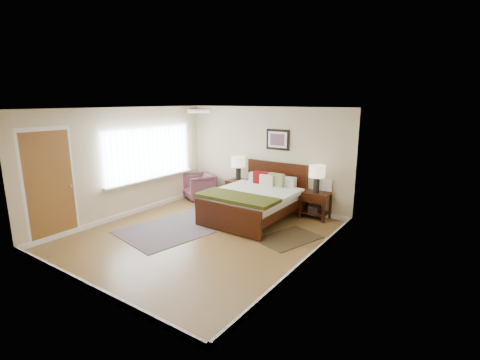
{
  "coord_description": "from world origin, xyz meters",
  "views": [
    {
      "loc": [
        4.35,
        -4.96,
        2.65
      ],
      "look_at": [
        0.41,
        0.76,
        1.05
      ],
      "focal_mm": 26.0,
      "sensor_mm": 36.0,
      "label": 1
    }
  ],
  "objects_px": {
    "nightstand_right": "(315,203)",
    "armchair": "(199,186)",
    "rug_persian": "(175,228)",
    "bed": "(255,196)",
    "lamp_left": "(238,164)",
    "nightstand_left": "(238,185)",
    "lamp_right": "(317,174)"
  },
  "relations": [
    {
      "from": "lamp_right",
      "to": "rug_persian",
      "type": "height_order",
      "value": "lamp_right"
    },
    {
      "from": "nightstand_left",
      "to": "rug_persian",
      "type": "bearing_deg",
      "value": -90.76
    },
    {
      "from": "nightstand_left",
      "to": "lamp_right",
      "type": "relative_size",
      "value": 1.02
    },
    {
      "from": "nightstand_left",
      "to": "lamp_right",
      "type": "bearing_deg",
      "value": 0.57
    },
    {
      "from": "nightstand_left",
      "to": "armchair",
      "type": "distance_m",
      "value": 1.16
    },
    {
      "from": "nightstand_left",
      "to": "lamp_left",
      "type": "xyz_separation_m",
      "value": [
        0.0,
        0.02,
        0.56
      ]
    },
    {
      "from": "nightstand_right",
      "to": "armchair",
      "type": "relative_size",
      "value": 0.81
    },
    {
      "from": "bed",
      "to": "armchair",
      "type": "relative_size",
      "value": 2.8
    },
    {
      "from": "nightstand_left",
      "to": "nightstand_right",
      "type": "distance_m",
      "value": 2.15
    },
    {
      "from": "bed",
      "to": "armchair",
      "type": "distance_m",
      "value": 2.22
    },
    {
      "from": "armchair",
      "to": "rug_persian",
      "type": "relative_size",
      "value": 0.35
    },
    {
      "from": "nightstand_left",
      "to": "armchair",
      "type": "relative_size",
      "value": 0.82
    },
    {
      "from": "nightstand_left",
      "to": "nightstand_right",
      "type": "xyz_separation_m",
      "value": [
        2.14,
        0.01,
        -0.12
      ]
    },
    {
      "from": "lamp_right",
      "to": "rug_persian",
      "type": "distance_m",
      "value": 3.33
    },
    {
      "from": "nightstand_right",
      "to": "rug_persian",
      "type": "height_order",
      "value": "nightstand_right"
    },
    {
      "from": "nightstand_right",
      "to": "armchair",
      "type": "distance_m",
      "value": 3.27
    },
    {
      "from": "lamp_left",
      "to": "armchair",
      "type": "xyz_separation_m",
      "value": [
        -1.12,
        -0.27,
        -0.71
      ]
    },
    {
      "from": "nightstand_right",
      "to": "lamp_right",
      "type": "height_order",
      "value": "lamp_right"
    },
    {
      "from": "nightstand_right",
      "to": "lamp_right",
      "type": "xyz_separation_m",
      "value": [
        0.0,
        0.01,
        0.67
      ]
    },
    {
      "from": "lamp_left",
      "to": "lamp_right",
      "type": "height_order",
      "value": "lamp_left"
    },
    {
      "from": "lamp_left",
      "to": "nightstand_right",
      "type": "bearing_deg",
      "value": -0.37
    },
    {
      "from": "bed",
      "to": "lamp_right",
      "type": "height_order",
      "value": "lamp_right"
    },
    {
      "from": "armchair",
      "to": "rug_persian",
      "type": "bearing_deg",
      "value": -32.32
    },
    {
      "from": "bed",
      "to": "nightstand_right",
      "type": "height_order",
      "value": "bed"
    },
    {
      "from": "lamp_left",
      "to": "lamp_right",
      "type": "xyz_separation_m",
      "value": [
        2.14,
        0.0,
        -0.01
      ]
    },
    {
      "from": "nightstand_left",
      "to": "nightstand_right",
      "type": "bearing_deg",
      "value": 0.2
    },
    {
      "from": "rug_persian",
      "to": "nightstand_right",
      "type": "bearing_deg",
      "value": 57.31
    },
    {
      "from": "nightstand_left",
      "to": "rug_persian",
      "type": "relative_size",
      "value": 0.29
    },
    {
      "from": "nightstand_left",
      "to": "lamp_left",
      "type": "relative_size",
      "value": 1.02
    },
    {
      "from": "nightstand_right",
      "to": "armchair",
      "type": "height_order",
      "value": "armchair"
    },
    {
      "from": "bed",
      "to": "lamp_left",
      "type": "height_order",
      "value": "lamp_left"
    },
    {
      "from": "nightstand_right",
      "to": "rug_persian",
      "type": "xyz_separation_m",
      "value": [
        -2.17,
        -2.29,
        -0.37
      ]
    }
  ]
}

